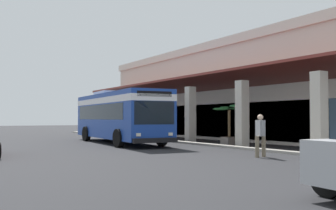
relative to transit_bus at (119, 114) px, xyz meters
name	(u,v)px	position (x,y,z in m)	size (l,w,h in m)	color
ground	(202,137)	(-3.49, 9.00, -1.85)	(120.00, 120.00, 0.00)	#262628
curb_strip	(157,140)	(-1.09, 3.40, -1.79)	(36.68, 0.50, 0.12)	#9E998E
plaza_building	(259,93)	(-1.09, 13.02, 1.77)	(30.87, 14.69, 7.24)	beige
transit_bus	(119,114)	(0.00, 0.00, 0.00)	(11.38, 3.45, 3.34)	#193D9E
pedestrian	(260,133)	(11.43, 1.18, -0.88)	(0.62, 0.56, 1.73)	#726651
potted_palm	(229,134)	(4.93, 4.92, -1.22)	(1.59, 1.93, 2.39)	gray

